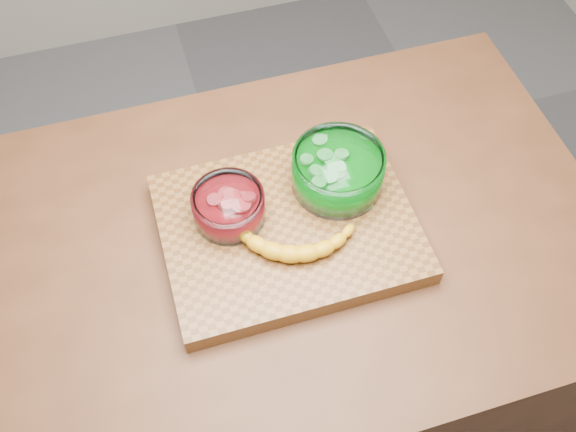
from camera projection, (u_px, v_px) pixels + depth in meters
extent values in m
plane|color=#5E5E63|center=(288.00, 394.00, 1.93)|extent=(3.50, 3.50, 0.00)
cube|color=#512C18|center=(288.00, 333.00, 1.55)|extent=(1.20, 0.80, 0.90)
cube|color=brown|center=(288.00, 228.00, 1.16)|extent=(0.45, 0.35, 0.04)
cylinder|color=white|center=(229.00, 207.00, 1.13)|extent=(0.13, 0.13, 0.06)
cylinder|color=red|center=(229.00, 209.00, 1.14)|extent=(0.11, 0.11, 0.03)
cylinder|color=#E8494F|center=(228.00, 201.00, 1.11)|extent=(0.10, 0.10, 0.02)
cylinder|color=white|center=(338.00, 171.00, 1.16)|extent=(0.17, 0.17, 0.08)
cylinder|color=#069B13|center=(337.00, 175.00, 1.17)|extent=(0.15, 0.15, 0.04)
cylinder|color=#72F071|center=(339.00, 164.00, 1.15)|extent=(0.14, 0.14, 0.02)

